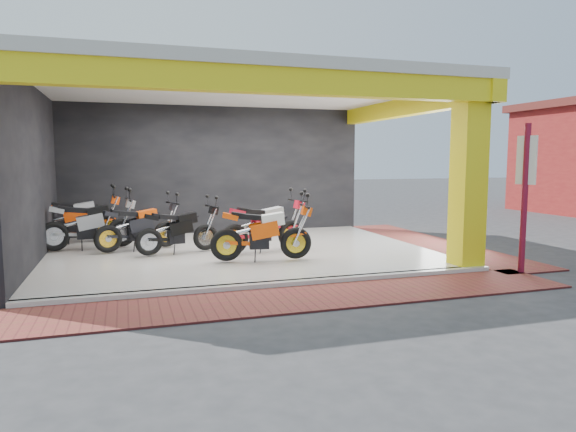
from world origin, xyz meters
name	(u,v)px	position (x,y,z in m)	size (l,w,h in m)	color
ground	(265,274)	(0.00, 0.00, 0.00)	(80.00, 80.00, 0.00)	#2D2D30
showroom_floor	(241,252)	(0.00, 2.00, 0.05)	(8.00, 6.00, 0.10)	silver
showroom_ceiling	(239,87)	(0.00, 2.00, 3.60)	(8.40, 6.40, 0.20)	beige
back_wall	(216,172)	(0.00, 5.10, 1.75)	(8.20, 0.20, 3.50)	black
left_wall	(30,177)	(-4.10, 2.00, 1.75)	(0.20, 6.20, 3.50)	black
corner_column	(468,177)	(3.75, -0.75, 1.75)	(0.50, 0.50, 3.50)	yellow
header_beam_front	(280,81)	(0.00, -1.00, 3.30)	(8.40, 0.30, 0.40)	yellow
header_beam_right	(406,107)	(4.00, 2.00, 3.30)	(0.30, 6.40, 0.40)	yellow
floor_kerb	(281,284)	(0.00, -1.02, 0.05)	(8.00, 0.20, 0.10)	silver
paver_front	(296,299)	(0.00, -1.80, 0.01)	(9.00, 1.40, 0.03)	maroon
paver_right	(431,243)	(4.80, 2.00, 0.01)	(1.40, 7.00, 0.03)	maroon
signpost	(525,192)	(4.48, -1.39, 1.49)	(0.13, 0.37, 2.72)	maroon
moto_hero	(296,228)	(0.81, 0.61, 0.74)	(2.10, 0.78, 1.28)	#FA520A
moto_row_a	(291,220)	(1.08, 1.77, 0.75)	(2.12, 0.78, 1.29)	red
moto_row_b	(205,225)	(-0.75, 2.13, 0.68)	(1.90, 0.70, 1.16)	black
moto_row_c	(166,221)	(-1.52, 2.81, 0.70)	(1.97, 0.73, 1.21)	black
moto_row_d	(121,219)	(-2.48, 3.14, 0.75)	(2.13, 0.79, 1.30)	#95989C
moto_row_e	(106,214)	(-2.82, 4.14, 0.76)	(2.17, 0.80, 1.33)	#E14109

